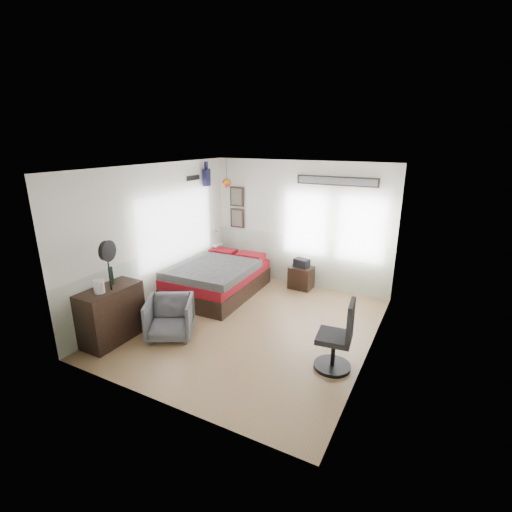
{
  "coord_description": "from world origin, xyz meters",
  "views": [
    {
      "loc": [
        2.79,
        -5.09,
        3.13
      ],
      "look_at": [
        -0.1,
        0.4,
        1.15
      ],
      "focal_mm": 26.0,
      "sensor_mm": 36.0,
      "label": 1
    }
  ],
  "objects_px": {
    "dresser": "(112,314)",
    "nightstand": "(301,278)",
    "task_chair": "(338,342)",
    "bed": "(217,278)",
    "armchair": "(170,318)"
  },
  "relations": [
    {
      "from": "bed",
      "to": "task_chair",
      "type": "relative_size",
      "value": 2.07
    },
    {
      "from": "dresser",
      "to": "task_chair",
      "type": "xyz_separation_m",
      "value": [
        3.43,
        0.89,
        -0.02
      ]
    },
    {
      "from": "task_chair",
      "to": "dresser",
      "type": "bearing_deg",
      "value": -172.35
    },
    {
      "from": "bed",
      "to": "armchair",
      "type": "bearing_deg",
      "value": -82.31
    },
    {
      "from": "armchair",
      "to": "dresser",
      "type": "bearing_deg",
      "value": -175.42
    },
    {
      "from": "nightstand",
      "to": "task_chair",
      "type": "bearing_deg",
      "value": -56.82
    },
    {
      "from": "nightstand",
      "to": "task_chair",
      "type": "xyz_separation_m",
      "value": [
        1.53,
        -2.56,
        0.19
      ]
    },
    {
      "from": "armchair",
      "to": "nightstand",
      "type": "distance_m",
      "value": 3.16
    },
    {
      "from": "dresser",
      "to": "armchair",
      "type": "bearing_deg",
      "value": 34.42
    },
    {
      "from": "bed",
      "to": "dresser",
      "type": "xyz_separation_m",
      "value": [
        -0.44,
        -2.36,
        0.11
      ]
    },
    {
      "from": "dresser",
      "to": "nightstand",
      "type": "distance_m",
      "value": 3.95
    },
    {
      "from": "task_chair",
      "to": "armchair",
      "type": "bearing_deg",
      "value": -178.86
    },
    {
      "from": "task_chair",
      "to": "bed",
      "type": "bearing_deg",
      "value": 146.88
    },
    {
      "from": "dresser",
      "to": "nightstand",
      "type": "relative_size",
      "value": 2.08
    },
    {
      "from": "bed",
      "to": "task_chair",
      "type": "height_order",
      "value": "task_chair"
    }
  ]
}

